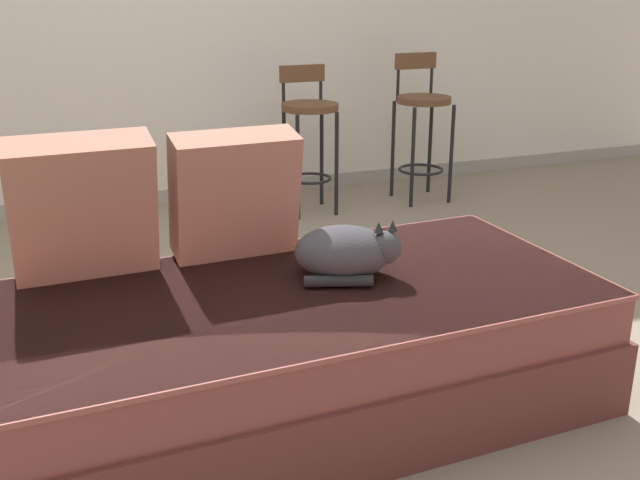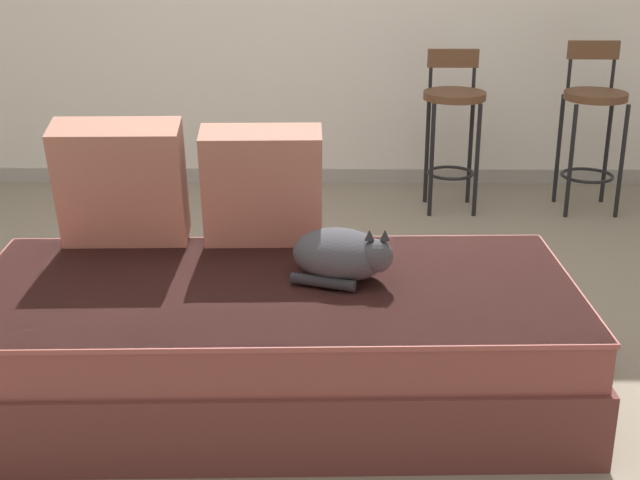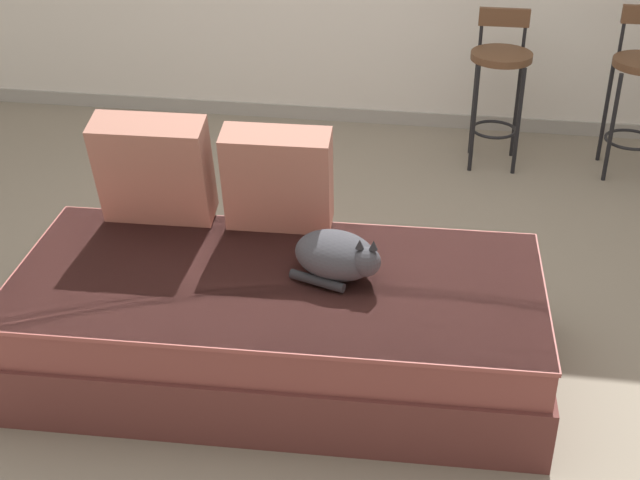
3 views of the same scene
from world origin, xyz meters
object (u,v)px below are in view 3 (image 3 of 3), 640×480
at_px(throw_pillow_middle, 278,179).
at_px(cat, 338,256).
at_px(bar_stool_near_window, 500,73).
at_px(throw_pillow_corner, 154,170).
at_px(couch, 278,323).

bearing_deg(throw_pillow_middle, cat, -48.12).
height_order(throw_pillow_middle, bar_stool_near_window, same).
relative_size(throw_pillow_middle, cat, 1.18).
bearing_deg(throw_pillow_middle, throw_pillow_corner, -178.18).
bearing_deg(bar_stool_near_window, cat, -107.12).
height_order(couch, cat, cat).
height_order(couch, throw_pillow_corner, throw_pillow_corner).
distance_m(throw_pillow_corner, cat, 0.87).
distance_m(couch, throw_pillow_corner, 0.81).
relative_size(couch, throw_pillow_corner, 4.31).
bearing_deg(throw_pillow_corner, throw_pillow_middle, 1.82).
relative_size(throw_pillow_middle, bar_stool_near_window, 0.51).
distance_m(cat, bar_stool_near_window, 2.15).
relative_size(throw_pillow_corner, bar_stool_near_window, 0.55).
bearing_deg(couch, bar_stool_near_window, 67.83).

